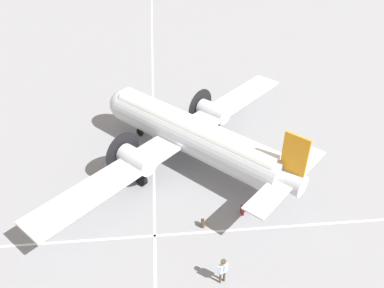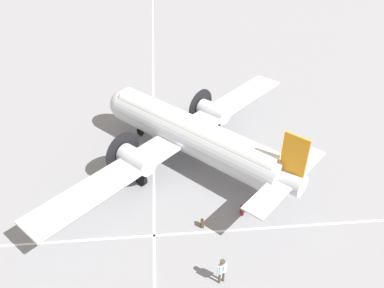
{
  "view_description": "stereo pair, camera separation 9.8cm",
  "coord_description": "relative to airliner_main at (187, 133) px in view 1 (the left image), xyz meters",
  "views": [
    {
      "loc": [
        23.11,
        -2.11,
        18.02
      ],
      "look_at": [
        0.0,
        0.0,
        1.74
      ],
      "focal_mm": 35.0,
      "sensor_mm": 36.0,
      "label": 1
    },
    {
      "loc": [
        23.11,
        -2.02,
        18.02
      ],
      "look_at": [
        0.0,
        0.0,
        1.74
      ],
      "focal_mm": 35.0,
      "sensor_mm": 36.0,
      "label": 2
    }
  ],
  "objects": [
    {
      "name": "suitcase_upright_spare",
      "position": [
        7.03,
        0.38,
        -2.31
      ],
      "size": [
        0.34,
        0.18,
        0.57
      ],
      "color": "#47331E",
      "rests_on": "ground_plane"
    },
    {
      "name": "apron_line_northsouth",
      "position": [
        7.54,
        0.31,
        -2.58
      ],
      "size": [
        0.16,
        120.0,
        0.01
      ],
      "color": "silver",
      "rests_on": "ground_plane"
    },
    {
      "name": "airliner_main",
      "position": [
        0.0,
        0.0,
        0.0
      ],
      "size": [
        19.82,
        20.09,
        5.98
      ],
      "rotation": [
        0.0,
        0.0,
        3.92
      ],
      "color": "silver",
      "rests_on": "ground_plane"
    },
    {
      "name": "ground_plane",
      "position": [
        0.32,
        0.31,
        -2.58
      ],
      "size": [
        300.0,
        300.0,
        0.0
      ],
      "primitive_type": "plane",
      "color": "gray"
    },
    {
      "name": "crew_foreground",
      "position": [
        11.14,
        0.98,
        -1.48
      ],
      "size": [
        0.38,
        0.56,
        1.76
      ],
      "rotation": [
        0.0,
        0.0,
        -1.2
      ],
      "color": "#473D2D",
      "rests_on": "ground_plane"
    },
    {
      "name": "suitcase_near_door",
      "position": [
        6.15,
        3.11,
        -2.29
      ],
      "size": [
        0.47,
        0.15,
        0.61
      ],
      "color": "maroon",
      "rests_on": "ground_plane"
    },
    {
      "name": "apron_line_eastwest",
      "position": [
        0.32,
        -2.67,
        -2.58
      ],
      "size": [
        120.0,
        0.16,
        0.01
      ],
      "color": "silver",
      "rests_on": "ground_plane"
    }
  ]
}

